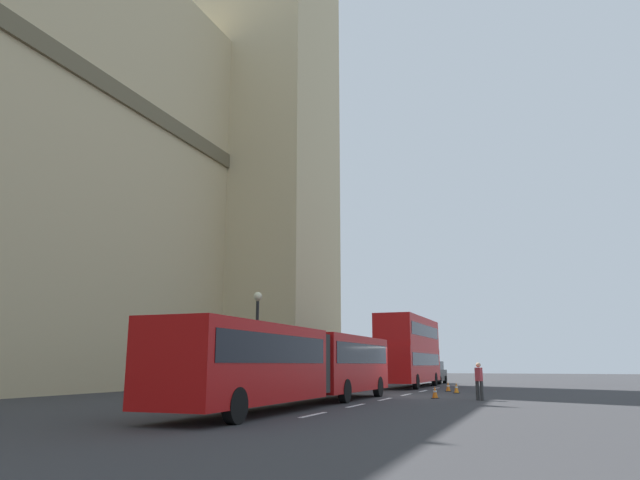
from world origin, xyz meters
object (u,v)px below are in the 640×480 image
object	(u,v)px
traffic_cone_west	(435,392)
traffic_cone_middle	(456,388)
traffic_cone_east	(448,387)
articulated_bus	(301,361)
pedestrian_near_cones	(479,380)
sedan_lead	(432,373)
street_lamp	(257,335)
double_decker_bus	(409,349)

from	to	relation	value
traffic_cone_west	traffic_cone_middle	distance (m)	5.71
traffic_cone_east	articulated_bus	bearing A→B (deg)	166.65
articulated_bus	traffic_cone_west	world-z (taller)	articulated_bus
articulated_bus	traffic_cone_east	bearing A→B (deg)	-13.35
articulated_bus	traffic_cone_west	distance (m)	8.30
traffic_cone_middle	pedestrian_near_cones	bearing A→B (deg)	-163.24
sedan_lead	street_lamp	distance (m)	24.03
sedan_lead	street_lamp	xyz separation A→B (m)	(-23.48, 4.63, 2.14)
articulated_bus	pedestrian_near_cones	xyz separation A→B (m)	(6.26, -6.25, -0.83)
sedan_lead	traffic_cone_west	bearing A→B (deg)	-169.55
double_decker_bus	sedan_lead	world-z (taller)	double_decker_bus
traffic_cone_middle	street_lamp	xyz separation A→B (m)	(-7.84, 8.79, 2.77)
pedestrian_near_cones	traffic_cone_west	bearing A→B (deg)	69.37
traffic_cone_east	pedestrian_near_cones	xyz separation A→B (m)	(-8.54, -2.74, 0.63)
articulated_bus	street_lamp	world-z (taller)	street_lamp
sedan_lead	traffic_cone_middle	world-z (taller)	sedan_lead
articulated_bus	double_decker_bus	world-z (taller)	double_decker_bus
double_decker_bus	traffic_cone_middle	world-z (taller)	double_decker_bus
articulated_bus	traffic_cone_east	world-z (taller)	articulated_bus
double_decker_bus	traffic_cone_west	distance (m)	14.07
articulated_bus	double_decker_bus	size ratio (longest dim) A/B	1.67
articulated_bus	sedan_lead	bearing A→B (deg)	-0.26
sedan_lead	pedestrian_near_cones	distance (m)	23.00
articulated_bus	traffic_cone_middle	size ratio (longest dim) A/B	31.26
sedan_lead	articulated_bus	bearing A→B (deg)	179.74
traffic_cone_middle	traffic_cone_east	bearing A→B (deg)	20.99
traffic_cone_west	traffic_cone_middle	world-z (taller)	same
street_lamp	pedestrian_near_cones	xyz separation A→B (m)	(1.31, -10.76, -2.14)
sedan_lead	double_decker_bus	bearing A→B (deg)	179.08
articulated_bus	street_lamp	xyz separation A→B (m)	(4.95, 4.51, 1.31)
traffic_cone_middle	traffic_cone_east	distance (m)	2.16
traffic_cone_east	street_lamp	world-z (taller)	street_lamp
traffic_cone_middle	traffic_cone_west	bearing A→B (deg)	177.78
sedan_lead	pedestrian_near_cones	bearing A→B (deg)	-164.56
traffic_cone_west	pedestrian_near_cones	bearing A→B (deg)	-110.63
articulated_bus	traffic_cone_west	size ratio (longest dim) A/B	31.26
double_decker_bus	articulated_bus	bearing A→B (deg)	-179.99
double_decker_bus	traffic_cone_east	xyz separation A→B (m)	(-5.53, -3.52, -2.43)
double_decker_bus	traffic_cone_middle	bearing A→B (deg)	-150.38
sedan_lead	traffic_cone_middle	distance (m)	16.20
street_lamp	double_decker_bus	bearing A→B (deg)	-16.32
double_decker_bus	street_lamp	size ratio (longest dim) A/B	2.06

